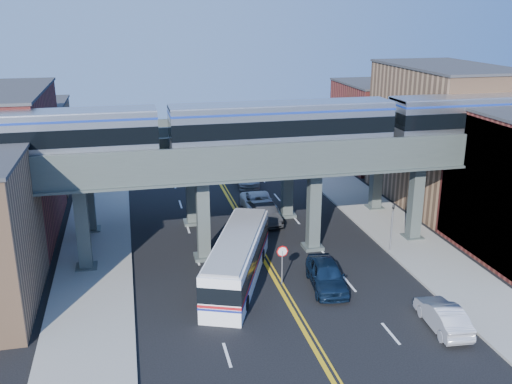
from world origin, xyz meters
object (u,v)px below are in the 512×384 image
transit_bus (237,260)px  car_lane_b (264,213)px  stop_sign (282,259)px  transit_train (282,125)px  traffic_signal (392,223)px  car_lane_c (259,204)px  car_parked_curb (443,316)px  car_lane_a (327,275)px  car_lane_d (247,178)px

transit_bus → car_lane_b: transit_bus is taller
stop_sign → transit_train: bearing=76.1°
traffic_signal → car_lane_c: bearing=125.0°
transit_bus → car_lane_b: size_ratio=2.38×
car_lane_c → car_parked_curb: 21.22m
car_lane_b → car_lane_c: (0.10, 2.36, -0.01)m
transit_bus → car_lane_a: bearing=-90.2°
car_lane_c → car_lane_d: car_lane_c is taller
traffic_signal → car_lane_d: (-6.58, 18.57, -1.57)m
stop_sign → transit_bus: 2.88m
car_lane_a → car_lane_d: size_ratio=1.01×
transit_bus → car_lane_d: bearing=7.6°
traffic_signal → car_lane_a: (-6.30, -4.10, -1.43)m
transit_train → car_lane_a: size_ratio=9.17×
traffic_signal → car_lane_b: bearing=132.5°
car_lane_a → car_lane_c: car_lane_a is taller
traffic_signal → car_lane_a: traffic_signal is taller
car_lane_d → transit_bus: bearing=-97.3°
transit_train → car_lane_c: bearing=87.4°
transit_bus → car_lane_d: size_ratio=2.26×
car_lane_a → car_lane_c: (-0.98, 14.50, -0.09)m
car_lane_b → car_parked_curb: car_lane_b is taller
car_lane_c → car_lane_d: size_ratio=1.12×
car_lane_c → car_parked_curb: (5.59, -20.47, -0.05)m
traffic_signal → car_lane_d: traffic_signal is taller
transit_bus → car_lane_d: (5.01, 20.57, -0.76)m
car_lane_b → car_lane_d: (0.81, 10.52, -0.06)m
stop_sign → car_lane_c: 13.54m
car_lane_b → stop_sign: bearing=-102.9°
traffic_signal → car_lane_a: bearing=-147.0°
car_lane_a → car_parked_curb: (4.61, -5.97, -0.14)m
traffic_signal → car_lane_c: 12.79m
transit_bus → traffic_signal: bearing=-58.8°
stop_sign → transit_bus: bearing=159.7°
transit_train → car_lane_a: (1.36, -6.10, -8.38)m
traffic_signal → car_lane_b: traffic_signal is taller
car_lane_c → car_parked_curb: car_lane_c is taller
stop_sign → car_lane_d: (2.32, 21.57, -1.03)m
stop_sign → car_lane_d: 21.71m
stop_sign → car_lane_b: bearing=82.2°
car_parked_curb → car_lane_d: bearing=-75.9°
car_lane_b → transit_bus: bearing=-117.8°
stop_sign → car_lane_a: stop_sign is taller
car_lane_c → car_lane_a: bearing=-84.4°
car_lane_b → transit_train: bearing=-97.7°
stop_sign → car_lane_a: size_ratio=0.51×
car_parked_curb → car_lane_a: bearing=-47.9°
traffic_signal → transit_bus: 11.79m
car_lane_a → car_lane_b: bearing=102.2°
stop_sign → car_lane_c: stop_sign is taller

